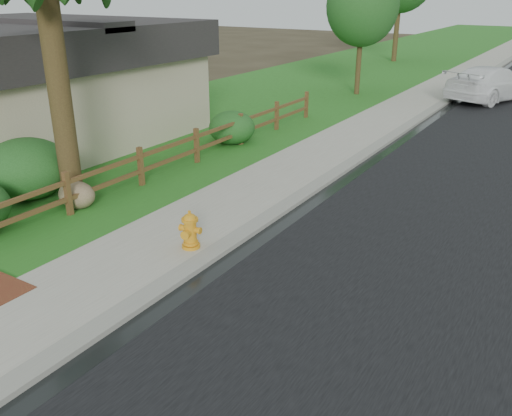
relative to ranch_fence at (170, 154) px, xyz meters
The scene contains 14 objects.
ground 7.37m from the ranch_fence, 60.64° to the right, with size 120.00×120.00×0.00m, color #342C1C.
curb 28.88m from the ranch_fence, 82.04° to the left, with size 0.40×90.00×0.12m, color gray.
wet_gutter 28.94m from the ranch_fence, 81.35° to the left, with size 0.50×90.00×0.00m, color black.
sidewalk 28.73m from the ranch_fence, 84.61° to the left, with size 2.20×90.00×0.10m, color gray.
grass_strip 28.62m from the ranch_fence, 88.40° to the left, with size 1.60×90.00×0.06m, color #275E1A.
lawn_near 28.94m from the ranch_fence, 98.75° to the left, with size 9.00×90.00×0.04m, color #275E1A.
ranch_fence is the anchor object (origin of this frame).
house 7.57m from the ranch_fence, behind, with size 10.60×9.60×4.05m.
fire_hydrant 4.98m from the ranch_fence, 45.32° to the right, with size 0.52×0.42×0.80m.
white_suv 17.31m from the ranch_fence, 71.13° to the left, with size 2.20×5.41×1.57m, color white.
boulder 3.15m from the ranch_fence, 95.50° to the right, with size 0.99×0.74×0.66m, color brown.
shrub_b 3.77m from the ranch_fence, 119.94° to the right, with size 2.17×2.17×1.52m, color #1D491A.
shrub_c 3.67m from the ranch_fence, 96.20° to the left, with size 1.56×1.56×1.13m, color #1D491A.
tree_near_left 14.93m from the ranch_fence, 91.18° to the left, with size 3.41×3.41×6.04m.
Camera 1 is at (6.19, -4.75, 4.95)m, focal length 38.00 mm.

